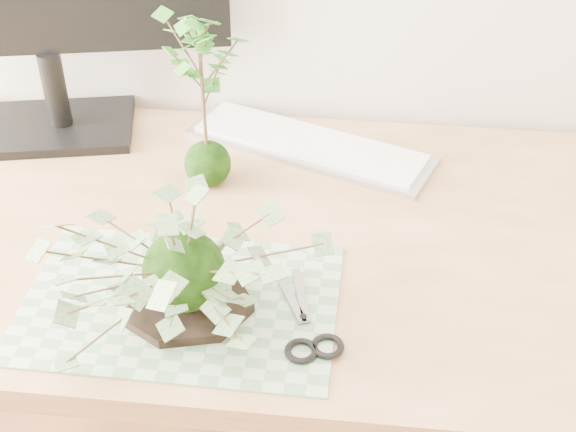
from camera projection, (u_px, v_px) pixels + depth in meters
The scene contains 7 objects.
desk at pixel (257, 273), 1.29m from camera, with size 1.60×0.70×0.74m.
cutting_mat at pixel (180, 303), 1.10m from camera, with size 0.43×0.29×0.00m, color #5D8961.
stone_dish at pixel (188, 306), 1.08m from camera, with size 0.18×0.18×0.01m, color black.
ivy_kokedama at pixel (181, 240), 1.02m from camera, with size 0.37×0.37×0.22m.
maple_kokedama at pixel (200, 59), 1.20m from camera, with size 0.19×0.19×0.32m.
keyboard at pixel (310, 145), 1.42m from camera, with size 0.46×0.28×0.02m.
scissors at pixel (303, 336), 1.04m from camera, with size 0.09×0.18×0.01m.
Camera 1 is at (0.10, 0.27, 1.50)m, focal length 50.00 mm.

